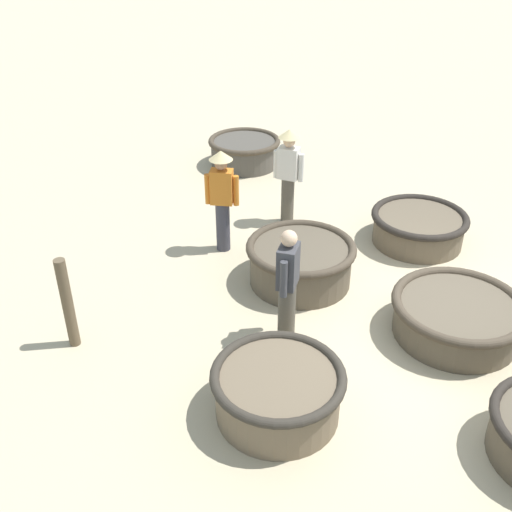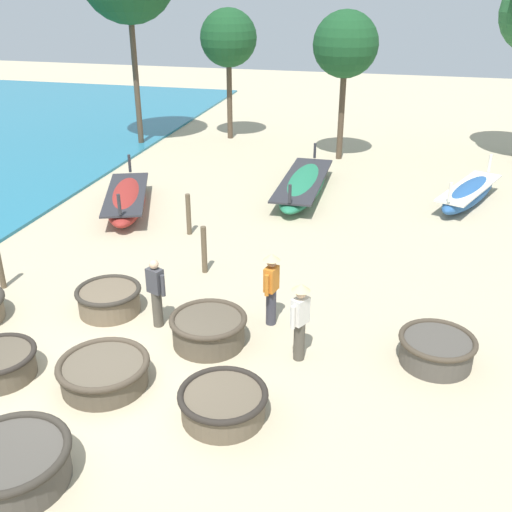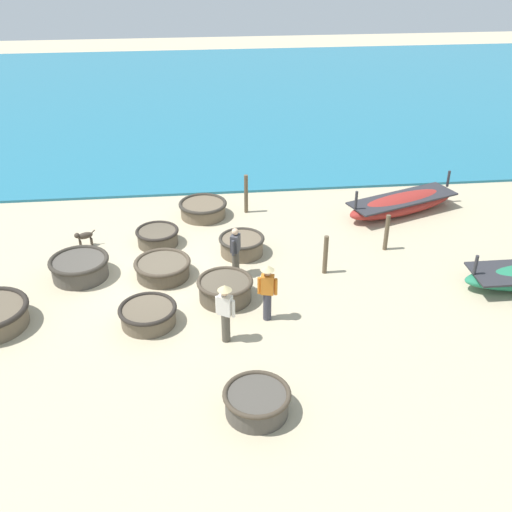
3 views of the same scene
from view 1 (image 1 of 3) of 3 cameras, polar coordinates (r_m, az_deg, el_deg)
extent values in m
plane|color=#BCAD8C|center=(8.27, 17.68, -6.89)|extent=(80.00, 80.00, 0.00)
cylinder|color=brown|center=(6.64, 2.08, -13.04)|extent=(1.35, 1.35, 0.54)
torus|color=#332D26|center=(6.46, 2.12, -11.33)|extent=(1.46, 1.46, 0.11)
cylinder|color=brown|center=(8.12, 18.54, -5.75)|extent=(1.58, 1.58, 0.47)
torus|color=#42382B|center=(7.99, 18.82, -4.41)|extent=(1.70, 1.70, 0.13)
cylinder|color=brown|center=(8.71, 4.24, -0.83)|extent=(1.47, 1.47, 0.58)
torus|color=#42382B|center=(8.57, 4.32, 0.81)|extent=(1.59, 1.59, 0.12)
cylinder|color=#4C473F|center=(12.68, -1.11, 9.77)|extent=(1.38, 1.38, 0.53)
torus|color=#42382B|center=(12.58, -1.12, 10.89)|extent=(1.49, 1.49, 0.11)
cylinder|color=brown|center=(10.07, 15.17, 2.45)|extent=(1.44, 1.44, 0.47)
torus|color=#28231E|center=(9.96, 15.36, 3.65)|extent=(1.55, 1.55, 0.11)
cylinder|color=#4C473D|center=(10.30, 3.02, 5.33)|extent=(0.22, 0.22, 0.82)
cube|color=silver|center=(10.02, 3.12, 8.83)|extent=(0.36, 0.40, 0.54)
sphere|color=#DBB28E|center=(9.89, 3.19, 10.87)|extent=(0.20, 0.20, 0.20)
cylinder|color=silver|center=(10.11, 1.93, 8.76)|extent=(0.09, 0.09, 0.48)
cylinder|color=silver|center=(9.98, 4.31, 8.37)|extent=(0.09, 0.09, 0.48)
cone|color=#D1BC84|center=(9.84, 3.21, 11.58)|extent=(0.36, 0.36, 0.14)
cylinder|color=#4C473D|center=(7.55, 2.93, -5.33)|extent=(0.22, 0.22, 0.82)
cube|color=#3D3D42|center=(7.17, 3.08, -0.96)|extent=(0.40, 0.33, 0.54)
sphere|color=#DBB28E|center=(6.97, 3.16, 1.68)|extent=(0.20, 0.20, 0.20)
cylinder|color=#3D3D42|center=(7.38, 3.46, -0.41)|extent=(0.09, 0.09, 0.48)
cylinder|color=#3D3D42|center=(7.01, 2.65, -2.23)|extent=(0.09, 0.09, 0.48)
cylinder|color=#383842|center=(9.47, -3.16, 2.85)|extent=(0.22, 0.22, 0.82)
cube|color=orange|center=(9.16, -3.29, 6.59)|extent=(0.29, 0.38, 0.54)
sphere|color=#A37556|center=(9.01, -3.36, 8.79)|extent=(0.20, 0.20, 0.20)
cylinder|color=orange|center=(9.15, -1.91, 6.24)|extent=(0.09, 0.09, 0.48)
cylinder|color=orange|center=(9.23, -4.63, 6.38)|extent=(0.09, 0.09, 0.48)
cone|color=#D1BC84|center=(8.96, -3.38, 9.56)|extent=(0.36, 0.36, 0.14)
cylinder|color=brown|center=(7.67, -17.51, -4.34)|extent=(0.14, 0.14, 1.25)
camera|label=2|loc=(15.66, 47.95, 29.97)|focal=42.00mm
camera|label=3|loc=(21.94, -0.80, 43.32)|focal=42.00mm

